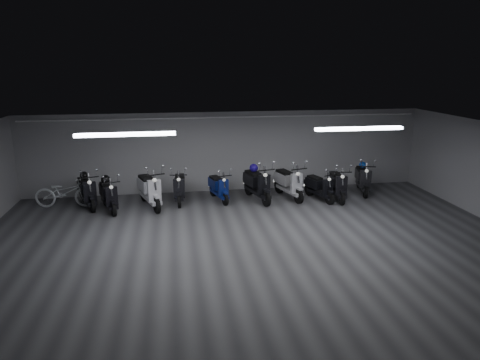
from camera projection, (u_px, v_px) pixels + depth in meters
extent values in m
cube|color=#393A3C|center=(254.00, 248.00, 10.49)|extent=(14.00, 10.00, 0.01)
cube|color=slate|center=(255.00, 135.00, 9.74)|extent=(14.00, 10.00, 0.01)
cube|color=gray|center=(227.00, 152.00, 14.88)|extent=(14.00, 0.01, 2.80)
cube|color=gray|center=(330.00, 309.00, 5.35)|extent=(14.00, 0.01, 2.80)
cube|color=white|center=(126.00, 134.00, 10.26)|extent=(2.40, 0.18, 0.08)
cube|color=white|center=(359.00, 129.00, 11.17)|extent=(2.40, 0.18, 0.08)
cylinder|color=white|center=(227.00, 117.00, 14.47)|extent=(13.60, 0.05, 0.05)
imported|color=white|center=(64.00, 189.00, 13.29)|extent=(1.87, 0.80, 1.18)
sphere|color=#0E3C9E|center=(362.00, 165.00, 14.89)|extent=(0.23, 0.23, 0.23)
sphere|color=black|center=(106.00, 179.00, 13.06)|extent=(0.28, 0.28, 0.28)
sphere|color=#1C0B82|center=(254.00, 168.00, 14.06)|extent=(0.28, 0.28, 0.28)
sphere|color=black|center=(84.00, 175.00, 13.40)|extent=(0.26, 0.26, 0.26)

